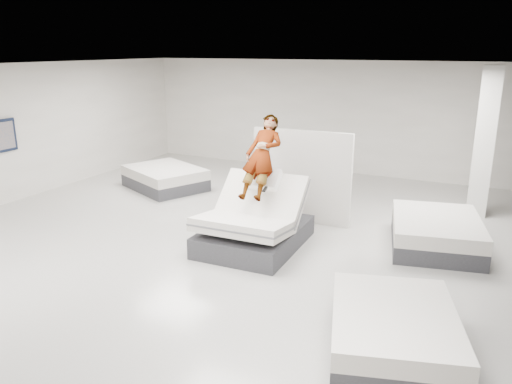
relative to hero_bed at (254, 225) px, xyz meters
The scene contains 9 objects.
room 1.46m from the hero_bed, 119.53° to the right, with size 14.00×14.04×3.20m.
hero_bed is the anchor object (origin of this frame).
person 0.98m from the hero_bed, 91.64° to the left, with size 0.63×0.41×1.72m, color slate.
remote 0.75m from the hero_bed, ahead, with size 0.05×0.14×0.03m, color black.
divider_panel 1.81m from the hero_bed, 81.54° to the left, with size 2.13×0.10×1.93m, color silver.
flat_bed_right_far 3.34m from the hero_bed, 25.54° to the left, with size 1.90×2.30×0.56m.
flat_bed_right_near 3.72m from the hero_bed, 37.09° to the right, with size 1.93×2.26×0.53m.
flat_bed_left_far 4.59m from the hero_bed, 146.53° to the left, with size 2.44×2.19×0.55m.
column 5.33m from the hero_bed, 46.42° to the left, with size 0.40×0.40×3.20m, color silver.
Camera 1 is at (4.21, -6.97, 3.55)m, focal length 35.00 mm.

